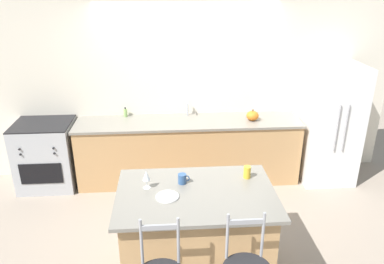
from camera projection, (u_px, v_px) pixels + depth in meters
The scene contains 13 objects.
ground_plane at pixel (190, 191), 5.28m from camera, with size 18.00×18.00×0.00m, color gray.
wall_back at pixel (187, 85), 5.41m from camera, with size 6.00×0.07×2.70m.
back_counter at pixel (189, 150), 5.45m from camera, with size 3.17×0.69×0.92m.
sink_faucet at pixel (188, 107), 5.41m from camera, with size 0.02×0.13×0.22m.
kitchen_island at pixel (196, 234), 3.64m from camera, with size 1.48×0.99×0.95m.
refrigerator at pixel (328, 123), 5.36m from camera, with size 0.73×0.79×1.70m.
oven_range at pixel (47, 155), 5.28m from camera, with size 0.77×0.69×0.95m.
dinner_plate at pixel (167, 196), 3.38m from camera, with size 0.21×0.21×0.02m.
wine_glass at pixel (146, 176), 3.49m from camera, with size 0.07×0.07×0.18m.
coffee_mug at pixel (182, 179), 3.60m from camera, with size 0.11×0.08×0.10m.
tumbler_cup at pixel (247, 172), 3.69m from camera, with size 0.07×0.07×0.12m.
pumpkin_decoration at pixel (253, 116), 5.26m from camera, with size 0.17×0.17×0.16m.
soap_bottle at pixel (125, 113), 5.40m from camera, with size 0.05×0.05×0.14m.
Camera 1 is at (-0.31, -4.54, 2.80)m, focal length 35.00 mm.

